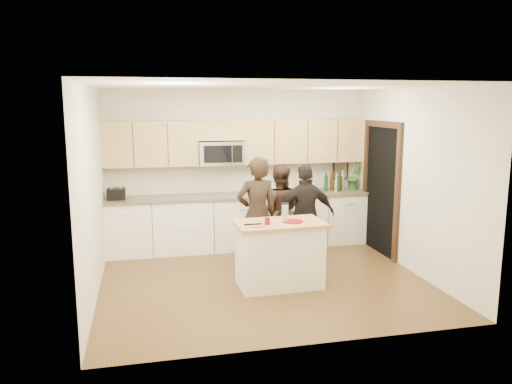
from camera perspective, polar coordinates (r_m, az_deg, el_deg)
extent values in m
plane|color=brown|center=(7.22, 0.82, -10.00)|extent=(4.50, 4.50, 0.00)
cube|color=beige|center=(8.81, -2.23, 2.70)|extent=(4.50, 0.02, 2.70)
cube|color=beige|center=(4.99, 6.28, -3.00)|extent=(4.50, 0.02, 2.70)
cube|color=beige|center=(6.71, -18.16, -0.08)|extent=(0.02, 4.00, 2.70)
cube|color=beige|center=(7.71, 17.31, 1.21)|extent=(0.02, 4.00, 2.70)
cube|color=white|center=(6.79, 0.87, 11.96)|extent=(4.50, 4.00, 0.02)
cube|color=white|center=(8.67, -1.81, -3.46)|extent=(4.50, 0.62, 0.90)
cube|color=#796551|center=(8.56, -1.82, -0.42)|extent=(4.50, 0.66, 0.04)
cube|color=tan|center=(8.45, -11.97, 5.42)|extent=(1.55, 0.33, 0.75)
cube|color=tan|center=(8.89, 5.39, 5.81)|extent=(2.17, 0.33, 0.75)
cube|color=tan|center=(8.53, -4.12, 7.07)|extent=(0.78, 0.33, 0.33)
cube|color=silver|center=(8.53, -4.05, 4.47)|extent=(0.76, 0.40, 0.40)
cube|color=black|center=(8.31, -4.38, 4.33)|extent=(0.47, 0.01, 0.29)
cube|color=black|center=(8.37, -2.13, 4.39)|extent=(0.17, 0.01, 0.29)
cube|color=black|center=(8.53, 14.13, 0.13)|extent=(0.02, 1.05, 2.10)
cube|color=black|center=(8.03, 15.86, -0.56)|extent=(0.06, 0.10, 2.10)
cube|color=black|center=(9.04, 12.39, 0.74)|extent=(0.06, 0.10, 2.10)
cube|color=black|center=(8.41, 14.34, 7.53)|extent=(0.06, 1.25, 0.10)
cube|color=black|center=(9.36, 9.62, 2.56)|extent=(0.30, 0.03, 0.38)
cube|color=tan|center=(9.34, 9.66, 2.55)|extent=(0.24, 0.00, 0.32)
cube|color=white|center=(8.18, -7.95, -2.57)|extent=(0.34, 0.01, 0.48)
cube|color=white|center=(8.43, -8.16, -0.58)|extent=(0.34, 0.60, 0.01)
cube|color=white|center=(6.87, 2.69, -7.30)|extent=(1.13, 0.68, 0.85)
cube|color=tan|center=(6.75, 2.73, -3.65)|extent=(1.22, 0.74, 0.05)
cylinder|color=maroon|center=(6.76, 4.25, -3.37)|extent=(0.27, 0.27, 0.02)
cube|color=silver|center=(6.70, 3.31, -2.39)|extent=(0.08, 0.05, 0.23)
cube|color=black|center=(6.67, 3.32, -1.34)|extent=(0.10, 0.06, 0.02)
cylinder|color=maroon|center=(6.59, 1.29, -3.35)|extent=(0.07, 0.07, 0.09)
cube|color=tan|center=(6.50, -0.52, -3.88)|extent=(0.29, 0.20, 0.02)
cube|color=black|center=(6.51, -0.38, -3.71)|extent=(0.24, 0.04, 0.02)
cube|color=silver|center=(6.42, 0.75, -3.95)|extent=(0.20, 0.03, 0.01)
cube|color=black|center=(8.39, -15.68, -0.22)|extent=(0.29, 0.22, 0.19)
cube|color=silver|center=(8.38, -16.18, 0.40)|extent=(0.03, 0.16, 0.00)
cube|color=silver|center=(8.38, -15.23, 0.44)|extent=(0.03, 0.16, 0.00)
cylinder|color=black|center=(8.95, 8.00, 1.14)|extent=(0.07, 0.07, 0.33)
cylinder|color=#3D220B|center=(9.04, 8.68, 1.37)|extent=(0.07, 0.07, 0.38)
cylinder|color=tan|center=(8.97, 9.22, 1.08)|extent=(0.06, 0.06, 0.31)
cylinder|color=black|center=(9.18, 9.78, 1.48)|extent=(0.08, 0.08, 0.38)
cylinder|color=#3D220B|center=(9.05, 9.60, 1.17)|extent=(0.07, 0.07, 0.32)
cylinder|color=tan|center=(9.15, 9.84, 1.36)|extent=(0.07, 0.07, 0.35)
cylinder|color=black|center=(8.96, 9.40, 1.14)|extent=(0.07, 0.07, 0.34)
imported|color=#2D6D2B|center=(9.19, 11.10, 1.79)|extent=(0.35, 0.34, 0.49)
imported|color=black|center=(7.41, 0.09, -2.55)|extent=(0.67, 0.48, 1.71)
imported|color=#312018|center=(8.19, 2.63, -2.10)|extent=(0.84, 0.72, 1.50)
imported|color=black|center=(7.72, 5.71, -2.63)|extent=(0.92, 0.39, 1.57)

